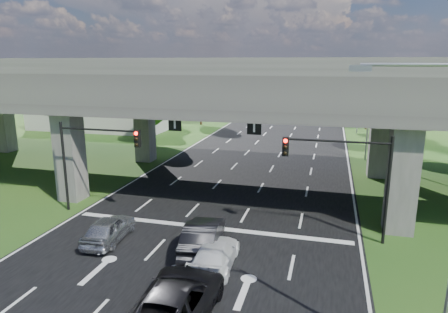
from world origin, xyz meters
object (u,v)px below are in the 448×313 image
at_px(car_silver, 109,229).
at_px(car_dark, 203,236).
at_px(car_trailing, 176,301).
at_px(car_white, 215,255).
at_px(signal_left, 92,151).
at_px(streetlight_near, 446,204).
at_px(streetlight_far, 366,102).
at_px(streetlight_beyond, 357,91).
at_px(signal_right, 347,168).

relative_size(car_silver, car_dark, 0.85).
bearing_deg(car_trailing, car_white, -94.42).
distance_m(signal_left, streetlight_near, 20.56).
relative_size(streetlight_far, streetlight_beyond, 1.00).
relative_size(streetlight_beyond, car_silver, 2.38).
relative_size(streetlight_far, car_trailing, 1.68).
height_order(signal_left, car_dark, signal_left).
relative_size(car_dark, car_trailing, 0.84).
bearing_deg(streetlight_far, signal_left, -131.78).
xyz_separation_m(signal_right, streetlight_beyond, (2.27, 36.06, 1.66)).
relative_size(signal_left, car_trailing, 1.01).
bearing_deg(signal_left, car_silver, -49.31).
distance_m(streetlight_far, streetlight_beyond, 16.00).
height_order(signal_left, car_white, signal_left).
bearing_deg(car_white, signal_right, -143.87).
bearing_deg(streetlight_far, streetlight_near, -90.00).
relative_size(signal_left, car_dark, 1.21).
xyz_separation_m(signal_right, signal_left, (-15.65, 0.00, 0.00)).
bearing_deg(car_dark, signal_left, -29.53).
bearing_deg(car_dark, streetlight_near, 137.35).
bearing_deg(car_trailing, signal_right, -124.67).
xyz_separation_m(signal_left, streetlight_far, (17.92, 20.06, 1.66)).
bearing_deg(signal_left, car_dark, -21.74).
xyz_separation_m(streetlight_beyond, car_dark, (-9.40, -39.45, -5.00)).
bearing_deg(car_silver, streetlight_near, 152.51).
xyz_separation_m(car_silver, car_trailing, (6.20, -5.63, 0.11)).
xyz_separation_m(signal_right, car_trailing, (-6.34, -9.25, -3.33)).
bearing_deg(car_dark, car_trailing, 89.90).
height_order(car_dark, car_white, car_dark).
distance_m(streetlight_far, car_trailing, 30.95).
distance_m(streetlight_near, car_trailing, 9.98).
distance_m(signal_right, streetlight_near, 10.33).
distance_m(signal_right, streetlight_beyond, 36.17).
relative_size(car_silver, car_white, 0.92).
relative_size(signal_right, signal_left, 1.00).
distance_m(car_dark, car_trailing, 5.91).
distance_m(streetlight_far, car_white, 26.86).
bearing_deg(streetlight_far, streetlight_beyond, 90.00).
height_order(streetlight_near, streetlight_far, same).
bearing_deg(streetlight_near, car_dark, 145.15).
distance_m(car_silver, car_dark, 5.41).
bearing_deg(signal_right, streetlight_far, 83.53).
bearing_deg(signal_right, car_white, -140.53).
xyz_separation_m(streetlight_near, car_white, (-8.30, 4.98, -5.15)).
bearing_deg(car_trailing, signal_left, -45.08).
bearing_deg(streetlight_near, car_silver, 156.89).
bearing_deg(signal_left, streetlight_near, -29.02).
bearing_deg(streetlight_beyond, streetlight_far, -90.00).
distance_m(streetlight_beyond, car_dark, 40.87).
relative_size(signal_left, car_silver, 1.43).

